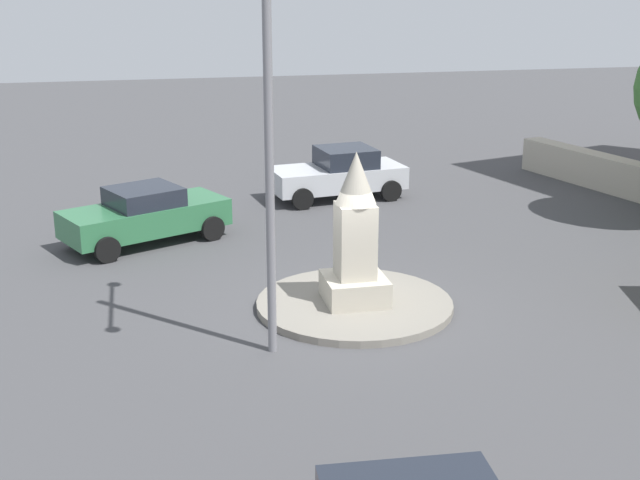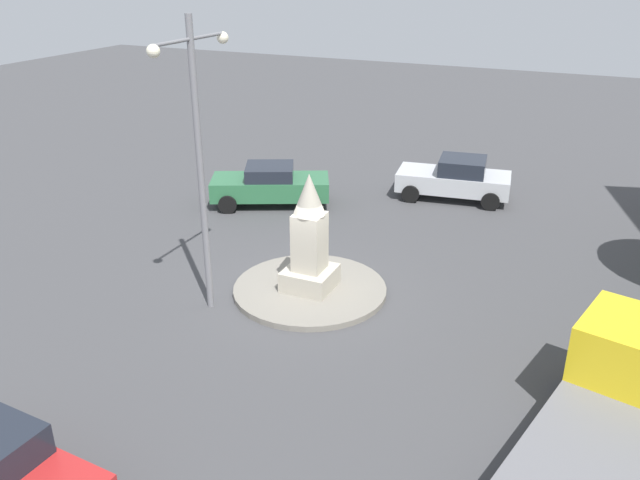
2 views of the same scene
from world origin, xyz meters
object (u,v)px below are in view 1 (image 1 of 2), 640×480
monument (355,239)px  car_silver_parked_right (339,173)px  streetlamp (269,120)px  car_green_passing (145,215)px

monument → car_silver_parked_right: 9.01m
monument → streetlamp: size_ratio=0.44×
car_green_passing → car_silver_parked_right: 6.77m
monument → streetlamp: bearing=-49.3°
monument → car_green_passing: bearing=-143.0°
car_silver_parked_right → monument: bearing=-11.3°
streetlamp → monument: bearing=130.7°
car_green_passing → streetlamp: bearing=16.4°
car_green_passing → car_silver_parked_right: (-3.35, 5.88, 0.02)m
monument → streetlamp: streetlamp is taller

